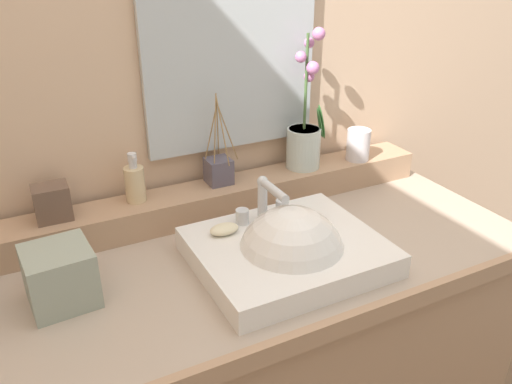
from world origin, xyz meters
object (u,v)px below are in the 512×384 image
sink_basin (290,256)px  tissue_box (60,276)px  potted_plant (305,135)px  tumbler_cup (358,145)px  trinket_box (52,202)px  soap_bar (224,229)px  reed_diffuser (219,170)px  soap_dispenser (135,182)px

sink_basin → tissue_box: size_ratio=3.20×
potted_plant → tissue_box: bearing=-162.6°
sink_basin → tumbler_cup: size_ratio=4.45×
potted_plant → sink_basin: bearing=-126.0°
trinket_box → tissue_box: size_ratio=0.66×
soap_bar → reed_diffuser: reed_diffuser is taller
reed_diffuser → trinket_box: size_ratio=2.92×
potted_plant → reed_diffuser: size_ratio=1.59×
soap_dispenser → sink_basin: bearing=-51.4°
sink_basin → reed_diffuser: 0.34m
sink_basin → tissue_box: sink_basin is taller
sink_basin → soap_bar: size_ratio=5.95×
soap_dispenser → tumbler_cup: 0.67m
sink_basin → tumbler_cup: tumbler_cup is taller
potted_plant → tumbler_cup: potted_plant is taller
sink_basin → potted_plant: potted_plant is taller
sink_basin → trinket_box: bearing=145.0°
potted_plant → tumbler_cup: 0.18m
potted_plant → reed_diffuser: bearing=177.9°
sink_basin → tumbler_cup: 0.51m
soap_bar → sink_basin: bearing=-43.3°
soap_dispenser → tumbler_cup: soap_dispenser is taller
sink_basin → soap_bar: (-0.11, 0.11, 0.05)m
sink_basin → soap_bar: bearing=136.7°
sink_basin → reed_diffuser: size_ratio=1.67×
potted_plant → tissue_box: 0.76m
reed_diffuser → soap_dispenser: bearing=-178.8°
sink_basin → soap_dispenser: bearing=128.6°
potted_plant → tissue_box: potted_plant is taller
tumbler_cup → trinket_box: size_ratio=1.10×
trinket_box → soap_bar: bearing=-30.6°
reed_diffuser → tumbler_cup: bearing=-4.6°
sink_basin → soap_bar: sink_basin is taller
potted_plant → tissue_box: size_ratio=3.04×
potted_plant → trinket_box: 0.69m
tissue_box → potted_plant: bearing=17.4°
sink_basin → soap_dispenser: (-0.26, 0.33, 0.11)m
tissue_box → soap_dispenser: bearing=45.7°
tumbler_cup → soap_bar: bearing=-160.2°
trinket_box → tissue_box: (-0.02, -0.22, -0.06)m
sink_basin → reed_diffuser: reed_diffuser is taller
soap_dispenser → potted_plant: bearing=-0.6°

